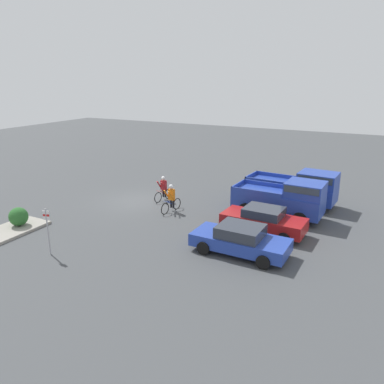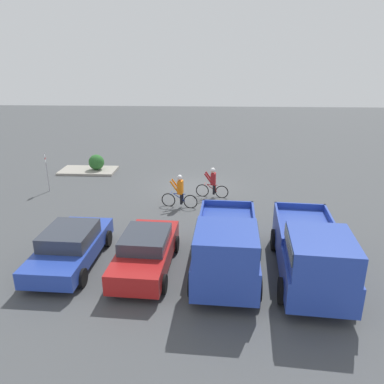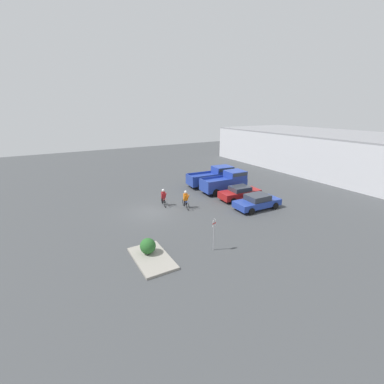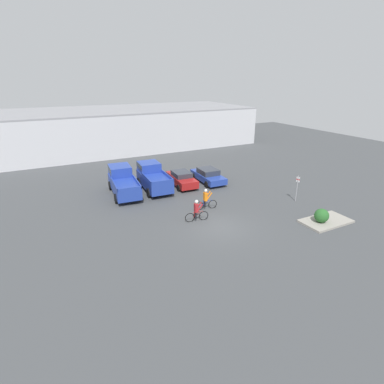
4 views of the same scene
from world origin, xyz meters
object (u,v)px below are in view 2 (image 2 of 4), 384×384
at_px(pickup_truck_1, 226,246).
at_px(sedan_1, 71,246).
at_px(pickup_truck_0, 312,252).
at_px(fire_lane_sign, 47,168).
at_px(shrub, 96,162).
at_px(cyclist_1, 213,182).
at_px(cyclist_0, 180,191).
at_px(sedan_0, 146,251).

height_order(pickup_truck_1, sedan_1, pickup_truck_1).
distance_m(pickup_truck_0, sedan_1, 8.42).
xyz_separation_m(pickup_truck_0, fire_lane_sign, (12.46, -8.59, 0.21)).
height_order(pickup_truck_1, shrub, pickup_truck_1).
bearing_deg(pickup_truck_1, cyclist_1, -86.69).
bearing_deg(shrub, cyclist_0, 135.09).
height_order(sedan_0, fire_lane_sign, fire_lane_sign).
distance_m(sedan_0, sedan_1, 2.81).
xyz_separation_m(cyclist_0, shrub, (6.03, -6.01, -0.21)).
height_order(sedan_1, cyclist_0, cyclist_0).
height_order(cyclist_0, fire_lane_sign, fire_lane_sign).
xyz_separation_m(pickup_truck_0, pickup_truck_1, (2.78, -0.21, 0.02)).
relative_size(pickup_truck_1, sedan_1, 1.15).
bearing_deg(cyclist_1, cyclist_0, 43.40).
height_order(sedan_0, cyclist_1, cyclist_1).
height_order(cyclist_0, cyclist_1, cyclist_0).
distance_m(pickup_truck_0, sedan_0, 5.61).
distance_m(sedan_0, cyclist_1, 7.84).
distance_m(sedan_0, fire_lane_sign, 10.57).
distance_m(cyclist_0, shrub, 8.52).
bearing_deg(pickup_truck_1, sedan_0, -8.37).
xyz_separation_m(pickup_truck_0, cyclist_0, (4.87, -6.55, -0.29)).
xyz_separation_m(pickup_truck_1, sedan_0, (2.78, -0.41, -0.47)).
relative_size(sedan_0, fire_lane_sign, 1.94).
height_order(pickup_truck_1, sedan_0, pickup_truck_1).
xyz_separation_m(cyclist_1, shrub, (7.67, -4.47, -0.18)).
xyz_separation_m(pickup_truck_1, fire_lane_sign, (9.69, -8.39, 0.19)).
xyz_separation_m(sedan_1, cyclist_0, (-3.49, -5.69, 0.18)).
height_order(sedan_0, shrub, sedan_0).
relative_size(sedan_0, shrub, 4.35).
relative_size(pickup_truck_0, cyclist_0, 3.10).
bearing_deg(sedan_1, pickup_truck_0, 174.09).
height_order(pickup_truck_0, sedan_0, pickup_truck_0).
relative_size(cyclist_1, shrub, 1.75).
bearing_deg(sedan_1, sedan_0, 174.88).
height_order(pickup_truck_0, fire_lane_sign, fire_lane_sign).
bearing_deg(pickup_truck_1, fire_lane_sign, -40.89).
distance_m(pickup_truck_0, shrub, 16.65).
xyz_separation_m(pickup_truck_0, shrub, (10.90, -12.57, -0.50)).
bearing_deg(sedan_1, fire_lane_sign, -62.01).
distance_m(cyclist_0, fire_lane_sign, 7.88).
relative_size(sedan_0, sedan_1, 0.97).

